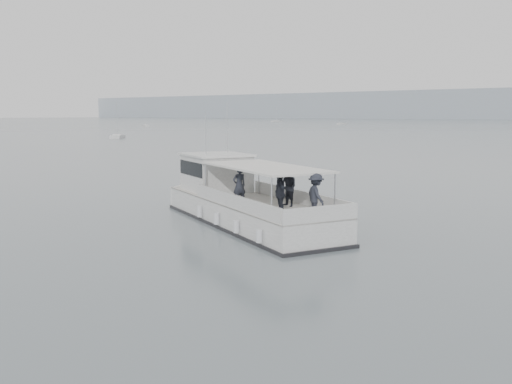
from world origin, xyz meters
The scene contains 3 objects.
ground centered at (0.00, 0.00, 0.00)m, with size 1400.00×1400.00×0.00m, color slate.
tour_boat centered at (-2.64, 1.27, 0.99)m, with size 13.79×8.55×6.03m.
moored_fleet centered at (-51.03, 189.05, 0.36)m, with size 338.52×328.19×10.03m.
Camera 1 is at (15.25, -20.15, 5.24)m, focal length 40.00 mm.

